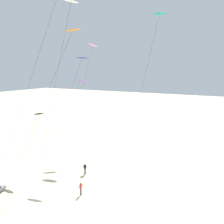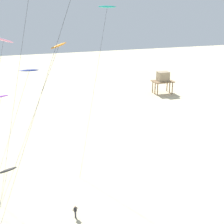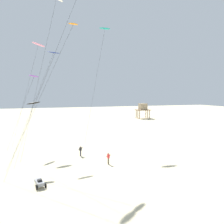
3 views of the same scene
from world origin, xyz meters
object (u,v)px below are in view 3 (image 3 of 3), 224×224
at_px(kite_pink, 38,46).
at_px(kite_teal, 105,31).
at_px(kite_black, 33,104).
at_px(kite_navy, 53,55).
at_px(kite_white, 56,1).
at_px(beach_buggy, 39,183).
at_px(kite_flyer_nearest, 81,151).
at_px(stilt_house, 143,108).
at_px(kite_flyer_middle, 108,158).
at_px(kite_purple, 33,78).
at_px(kite_orange, 71,28).

distance_m(kite_pink, kite_teal, 13.81).
distance_m(kite_black, kite_navy, 10.87).
xyz_separation_m(kite_white, beach_buggy, (-3.00, -11.42, -23.98)).
bearing_deg(kite_navy, kite_flyer_nearest, -51.67).
bearing_deg(stilt_house, kite_flyer_middle, -121.68).
height_order(kite_purple, kite_navy, kite_navy).
bearing_deg(kite_pink, kite_navy, -70.81).
distance_m(kite_teal, stilt_house, 47.13).
bearing_deg(kite_navy, kite_purple, 131.63).
distance_m(kite_flyer_middle, stilt_house, 58.17).
bearing_deg(kite_teal, kite_orange, -127.38).
height_order(kite_flyer_nearest, beach_buggy, kite_flyer_nearest).
distance_m(kite_black, kite_flyer_nearest, 10.55).
bearing_deg(kite_purple, kite_black, -88.88).
xyz_separation_m(kite_orange, kite_flyer_middle, (4.33, -4.32, -18.87)).
height_order(kite_teal, beach_buggy, kite_teal).
distance_m(kite_white, kite_navy, 8.34).
relative_size(kite_white, beach_buggy, 11.86).
bearing_deg(kite_purple, kite_flyer_middle, -53.39).
relative_size(kite_black, kite_orange, 0.44).
xyz_separation_m(kite_black, kite_teal, (13.96, 12.07, 14.53)).
xyz_separation_m(kite_teal, beach_buggy, (-13.34, -19.82, -22.77)).
xyz_separation_m(kite_black, kite_orange, (5.60, 1.11, 11.09)).
distance_m(kite_pink, beach_buggy, 28.55).
bearing_deg(kite_navy, kite_teal, 26.37).
bearing_deg(kite_pink, kite_white, -73.70).
xyz_separation_m(kite_pink, beach_buggy, (-0.12, -21.27, -19.05)).
relative_size(kite_black, kite_flyer_middle, 5.44).
xyz_separation_m(kite_purple, kite_flyer_middle, (10.13, -13.63, -12.15)).
relative_size(kite_teal, kite_flyer_nearest, 14.28).
relative_size(kite_pink, kite_white, 0.80).
bearing_deg(kite_orange, kite_navy, 113.95).
height_order(kite_purple, kite_orange, kite_orange).
height_order(kite_orange, kite_white, kite_white).
bearing_deg(kite_black, kite_teal, 40.83).
xyz_separation_m(kite_teal, kite_flyer_middle, (-4.04, -15.27, -22.30)).
xyz_separation_m(kite_black, stilt_house, (40.42, 46.21, -4.32)).
bearing_deg(stilt_house, kite_orange, -127.68).
xyz_separation_m(kite_pink, kite_teal, (13.22, -1.45, 3.72)).
distance_m(kite_pink, kite_white, 11.38).
bearing_deg(kite_white, kite_teal, 39.07).
bearing_deg(kite_white, kite_orange, -52.34).
bearing_deg(kite_orange, beach_buggy, -119.30).
height_order(kite_flyer_nearest, kite_flyer_middle, same).
bearing_deg(kite_black, kite_flyer_nearest, 16.06).
distance_m(kite_navy, kite_flyer_middle, 19.81).
distance_m(kite_pink, kite_black, 17.32).
bearing_deg(kite_pink, kite_flyer_nearest, -62.12).
height_order(kite_pink, kite_teal, kite_teal).
bearing_deg(kite_flyer_middle, kite_flyer_nearest, 120.73).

